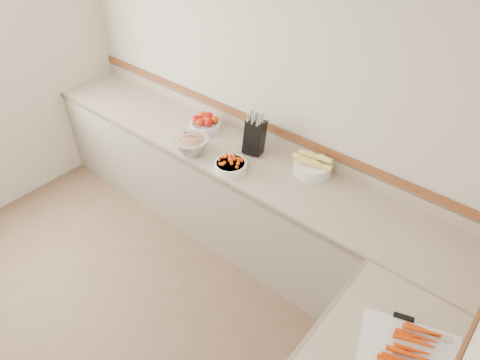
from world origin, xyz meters
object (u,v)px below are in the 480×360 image
Objects in this scene: cherry_tomato_bowl at (231,165)px; corn_bowl at (313,165)px; rhubarb_bowl at (192,144)px; knife_block at (255,136)px; cutting_board at (410,352)px; tomato_bowl at (205,123)px.

cherry_tomato_bowl is 0.78× the size of corn_bowl.
corn_bowl is at bearing 24.58° from rhubarb_bowl.
corn_bowl is at bearing 7.81° from knife_block.
corn_bowl reaches higher than cherry_tomato_bowl.
tomato_bowl is at bearing 158.64° from cutting_board.
knife_block is 1.13× the size of corn_bowl.
cutting_board is at bearing -18.82° from cherry_tomato_bowl.
knife_block is 1.27× the size of rhubarb_bowl.
rhubarb_bowl is (-0.89, -0.41, 0.02)m from corn_bowl.
cutting_board is at bearing -14.74° from rhubarb_bowl.
cutting_board is at bearing -39.00° from corn_bowl.
rhubarb_bowl is (-0.39, -0.03, 0.04)m from cherry_tomato_bowl.
corn_bowl is 1.13× the size of rhubarb_bowl.
rhubarb_bowl is 0.49× the size of cutting_board.
corn_bowl reaches higher than tomato_bowl.
knife_block reaches higher than rhubarb_bowl.
tomato_bowl is 0.62m from cherry_tomato_bowl.
cherry_tomato_bowl is at bearing -87.73° from knife_block.
tomato_bowl reaches higher than cutting_board.
tomato_bowl is 0.83× the size of corn_bowl.
knife_block is at bearing 152.44° from cutting_board.
cutting_board is at bearing -21.36° from tomato_bowl.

